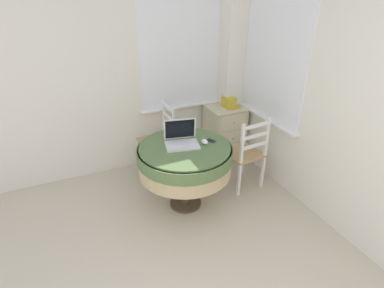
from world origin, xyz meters
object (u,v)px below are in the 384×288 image
at_px(dining_chair_near_back_window, 160,140).
at_px(corner_cabinet, 224,131).
at_px(laptop, 181,139).
at_px(book_on_cabinet, 231,106).
at_px(computer_mouse, 205,142).
at_px(dining_chair_near_right_window, 245,154).
at_px(round_dining_table, 185,158).
at_px(cell_phone, 211,141).
at_px(storage_box, 229,102).

bearing_deg(dining_chair_near_back_window, corner_cabinet, 1.30).
bearing_deg(dining_chair_near_back_window, laptop, -89.25).
height_order(corner_cabinet, book_on_cabinet, book_on_cabinet).
height_order(computer_mouse, book_on_cabinet, computer_mouse).
bearing_deg(corner_cabinet, laptop, -141.96).
bearing_deg(book_on_cabinet, dining_chair_near_right_window, -105.95).
xyz_separation_m(round_dining_table, laptop, (-0.01, 0.07, 0.20)).
distance_m(cell_phone, dining_chair_near_back_window, 0.93).
xyz_separation_m(dining_chair_near_right_window, corner_cabinet, (0.16, 0.78, -0.07)).
relative_size(corner_cabinet, storage_box, 4.06).
distance_m(laptop, dining_chair_near_right_window, 0.90).
height_order(laptop, computer_mouse, laptop).
relative_size(laptop, dining_chair_near_back_window, 0.42).
height_order(round_dining_table, computer_mouse, computer_mouse).
bearing_deg(storage_box, book_on_cabinet, -81.30).
bearing_deg(round_dining_table, dining_chair_near_back_window, 91.43).
xyz_separation_m(dining_chair_near_back_window, book_on_cabinet, (1.04, -0.02, 0.32)).
distance_m(laptop, corner_cabinet, 1.32).
relative_size(computer_mouse, dining_chair_near_right_window, 0.10).
relative_size(dining_chair_near_back_window, storage_box, 4.99).
distance_m(storage_box, book_on_cabinet, 0.07).
xyz_separation_m(laptop, book_on_cabinet, (1.03, 0.72, -0.04)).
relative_size(round_dining_table, corner_cabinet, 1.34).
xyz_separation_m(dining_chair_near_back_window, dining_chair_near_right_window, (0.83, -0.76, 0.00)).
distance_m(cell_phone, book_on_cabinet, 1.07).
xyz_separation_m(laptop, corner_cabinet, (0.98, 0.77, -0.43)).
height_order(laptop, book_on_cabinet, laptop).
bearing_deg(dining_chair_near_back_window, book_on_cabinet, -1.25).
relative_size(round_dining_table, dining_chair_near_right_window, 1.09).
bearing_deg(dining_chair_near_right_window, cell_phone, -174.06).
xyz_separation_m(laptop, dining_chair_near_back_window, (-0.01, 0.74, -0.36)).
relative_size(dining_chair_near_back_window, dining_chair_near_right_window, 1.00).
bearing_deg(round_dining_table, book_on_cabinet, 37.61).
xyz_separation_m(round_dining_table, dining_chair_near_right_window, (0.81, 0.05, -0.16)).
height_order(round_dining_table, storage_box, storage_box).
xyz_separation_m(dining_chair_near_back_window, corner_cabinet, (0.99, 0.02, -0.07)).
distance_m(dining_chair_near_back_window, dining_chair_near_right_window, 1.13).
relative_size(laptop, storage_box, 2.11).
bearing_deg(round_dining_table, storage_box, 39.25).
height_order(dining_chair_near_back_window, corner_cabinet, dining_chair_near_back_window).
distance_m(laptop, book_on_cabinet, 1.26).
bearing_deg(dining_chair_near_right_window, book_on_cabinet, 74.05).
bearing_deg(computer_mouse, round_dining_table, 171.39).
bearing_deg(storage_box, corner_cabinet, 176.27).
bearing_deg(cell_phone, laptop, 167.72).
distance_m(round_dining_table, computer_mouse, 0.27).
height_order(round_dining_table, laptop, laptop).
xyz_separation_m(round_dining_table, corner_cabinet, (0.97, 0.83, -0.23)).
bearing_deg(round_dining_table, dining_chair_near_right_window, 3.46).
distance_m(laptop, cell_phone, 0.33).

